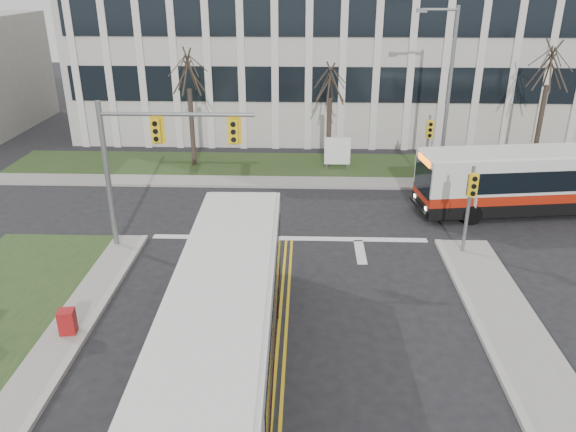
{
  "coord_description": "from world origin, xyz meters",
  "views": [
    {
      "loc": [
        0.7,
        -13.91,
        10.67
      ],
      "look_at": [
        0.02,
        6.07,
        2.0
      ],
      "focal_mm": 35.0,
      "sensor_mm": 36.0,
      "label": 1
    }
  ],
  "objects_px": {
    "streetlight": "(446,86)",
    "bus_cross": "(538,182)",
    "directory_sign": "(337,151)",
    "bus_main": "(225,328)",
    "newspaper_box_red": "(68,323)"
  },
  "relations": [
    {
      "from": "bus_cross",
      "to": "bus_main",
      "type": "bearing_deg",
      "value": -54.22
    },
    {
      "from": "directory_sign",
      "to": "bus_cross",
      "type": "bearing_deg",
      "value": -32.39
    },
    {
      "from": "streetlight",
      "to": "directory_sign",
      "type": "distance_m",
      "value": 6.96
    },
    {
      "from": "bus_main",
      "to": "streetlight",
      "type": "bearing_deg",
      "value": 60.03
    },
    {
      "from": "streetlight",
      "to": "bus_cross",
      "type": "relative_size",
      "value": 0.81
    },
    {
      "from": "streetlight",
      "to": "bus_cross",
      "type": "distance_m",
      "value": 6.95
    },
    {
      "from": "bus_cross",
      "to": "newspaper_box_red",
      "type": "distance_m",
      "value": 21.51
    },
    {
      "from": "directory_sign",
      "to": "newspaper_box_red",
      "type": "height_order",
      "value": "directory_sign"
    },
    {
      "from": "streetlight",
      "to": "bus_main",
      "type": "bearing_deg",
      "value": -118.94
    },
    {
      "from": "streetlight",
      "to": "newspaper_box_red",
      "type": "relative_size",
      "value": 9.68
    },
    {
      "from": "streetlight",
      "to": "bus_cross",
      "type": "xyz_separation_m",
      "value": [
        3.72,
        -4.57,
        -3.68
      ]
    },
    {
      "from": "directory_sign",
      "to": "bus_main",
      "type": "height_order",
      "value": "bus_main"
    },
    {
      "from": "directory_sign",
      "to": "bus_cross",
      "type": "distance_m",
      "value": 10.97
    },
    {
      "from": "bus_main",
      "to": "newspaper_box_red",
      "type": "distance_m",
      "value": 5.74
    },
    {
      "from": "directory_sign",
      "to": "bus_cross",
      "type": "xyz_separation_m",
      "value": [
        9.25,
        -5.87,
        0.35
      ]
    }
  ]
}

